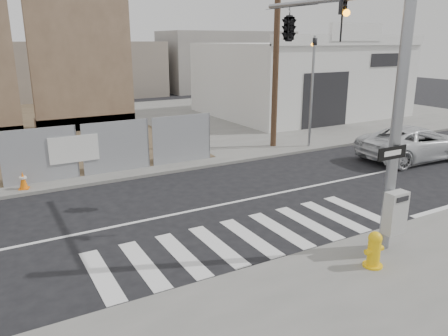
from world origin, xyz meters
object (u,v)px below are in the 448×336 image
traffic_cone_c (23,180)px  traffic_cone_d (126,160)px  signal_pole (320,53)px  suv (415,143)px  fire_hydrant (374,249)px  auto_shop (299,78)px

traffic_cone_c → traffic_cone_d: bearing=10.6°
signal_pole → traffic_cone_c: 10.77m
suv → fire_hydrant: bearing=127.3°
signal_pole → traffic_cone_d: bearing=115.5°
signal_pole → fire_hydrant: size_ratio=8.20×
auto_shop → traffic_cone_c: size_ratio=18.93×
signal_pole → auto_shop: (11.50, 15.01, -2.25)m
suv → traffic_cone_d: (-11.76, 4.49, -0.27)m
auto_shop → traffic_cone_d: size_ratio=16.55×
auto_shop → fire_hydrant: 22.28m
signal_pole → traffic_cone_d: 9.14m
fire_hydrant → traffic_cone_c: fire_hydrant is taller
fire_hydrant → traffic_cone_d: fire_hydrant is taller
signal_pole → suv: signal_pole is taller
auto_shop → suv: auto_shop is taller
suv → traffic_cone_d: suv is taller
fire_hydrant → traffic_cone_c: (-6.38, 9.86, -0.11)m
signal_pole → traffic_cone_d: size_ratio=9.65×
signal_pole → auto_shop: bearing=52.5°
auto_shop → suv: bearing=-104.7°
fire_hydrant → suv: size_ratio=0.16×
auto_shop → traffic_cone_c: 20.80m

